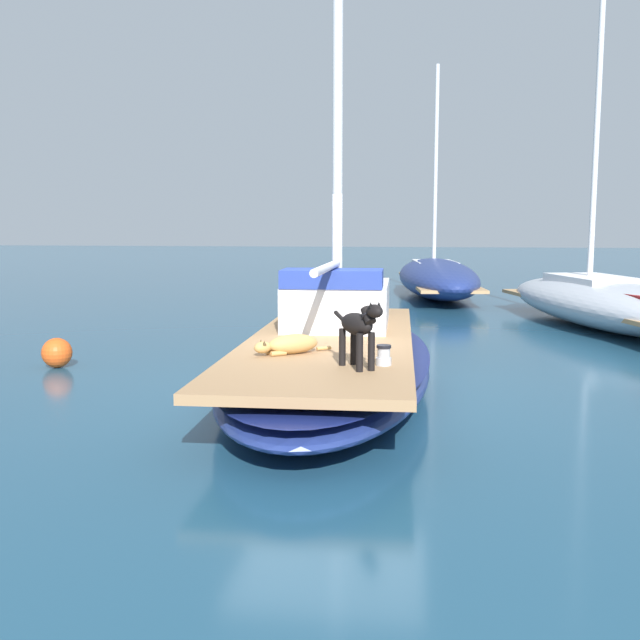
{
  "coord_description": "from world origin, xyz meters",
  "views": [
    {
      "loc": [
        1.15,
        -9.19,
        2.09
      ],
      "look_at": [
        0.0,
        -1.0,
        1.01
      ],
      "focal_mm": 41.18,
      "sensor_mm": 36.0,
      "label": 1
    }
  ],
  "objects": [
    {
      "name": "ground_plane",
      "position": [
        0.0,
        0.0,
        0.0
      ],
      "size": [
        120.0,
        120.0,
        0.0
      ],
      "primitive_type": "plane",
      "color": "navy"
    },
    {
      "name": "sailboat_main",
      "position": [
        0.0,
        0.0,
        0.34
      ],
      "size": [
        2.72,
        7.31,
        0.66
      ],
      "color": "navy",
      "rests_on": "ground"
    },
    {
      "name": "mast_main",
      "position": [
        -0.03,
        0.74,
        3.68
      ],
      "size": [
        0.14,
        2.27,
        6.75
      ],
      "color": "silver",
      "rests_on": "sailboat_main"
    },
    {
      "name": "cabin_house",
      "position": [
        -0.03,
        1.12,
        1.01
      ],
      "size": [
        1.46,
        2.26,
        0.84
      ],
      "color": "silver",
      "rests_on": "sailboat_main"
    },
    {
      "name": "dog_tan",
      "position": [
        -0.3,
        -1.28,
        0.77
      ],
      "size": [
        0.82,
        0.63,
        0.22
      ],
      "color": "tan",
      "rests_on": "sailboat_main"
    },
    {
      "name": "dog_black",
      "position": [
        0.53,
        -2.01,
        1.08
      ],
      "size": [
        0.59,
        0.83,
        0.7
      ],
      "color": "black",
      "rests_on": "sailboat_main"
    },
    {
      "name": "deck_winch",
      "position": [
        0.77,
        -1.8,
        0.76
      ],
      "size": [
        0.16,
        0.16,
        0.21
      ],
      "color": "#B7B7BC",
      "rests_on": "sailboat_main"
    },
    {
      "name": "coiled_rope",
      "position": [
        -0.53,
        -1.01,
        0.68
      ],
      "size": [
        0.32,
        0.32,
        0.04
      ],
      "primitive_type": "torus",
      "color": "beige",
      "rests_on": "sailboat_main"
    },
    {
      "name": "moored_boat_far_astern",
      "position": [
        1.56,
        12.31,
        0.57
      ],
      "size": [
        2.92,
        7.99,
        6.71
      ],
      "color": "navy",
      "rests_on": "ground"
    },
    {
      "name": "moored_boat_starboard_side",
      "position": [
        4.88,
        6.32,
        0.53
      ],
      "size": [
        4.15,
        8.08,
        7.14
      ],
      "color": "#B2B7C1",
      "rests_on": "ground"
    },
    {
      "name": "mooring_buoy",
      "position": [
        -4.15,
        0.77,
        0.22
      ],
      "size": [
        0.44,
        0.44,
        0.44
      ],
      "primitive_type": "sphere",
      "color": "#E55119",
      "rests_on": "ground"
    }
  ]
}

